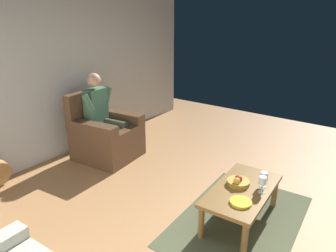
% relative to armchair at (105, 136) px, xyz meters
% --- Properties ---
extents(ground_plane, '(7.56, 7.56, 0.00)m').
position_rel_armchair_xyz_m(ground_plane, '(0.32, 2.54, -0.34)').
color(ground_plane, '#AA794B').
extents(wall_back, '(5.92, 0.06, 2.58)m').
position_rel_armchair_xyz_m(wall_back, '(0.32, -0.64, 0.95)').
color(wall_back, silver).
rests_on(wall_back, ground).
extents(rug, '(1.78, 1.21, 0.01)m').
position_rel_armchair_xyz_m(rug, '(0.26, 2.30, -0.33)').
color(rug, '#4B5136').
rests_on(rug, ground).
extents(armchair, '(0.88, 0.91, 0.99)m').
position_rel_armchair_xyz_m(armchair, '(0.00, 0.00, 0.00)').
color(armchair, brown).
rests_on(armchair, ground).
extents(person_seated, '(0.61, 0.64, 1.27)m').
position_rel_armchair_xyz_m(person_seated, '(0.00, -0.01, 0.33)').
color(person_seated, '#437053').
rests_on(person_seated, ground).
extents(coffee_table, '(1.06, 0.58, 0.38)m').
position_rel_armchair_xyz_m(coffee_table, '(0.26, 2.30, -0.01)').
color(coffee_table, brown).
rests_on(coffee_table, ground).
extents(wine_glass_near, '(0.08, 0.08, 0.16)m').
position_rel_armchair_xyz_m(wine_glass_near, '(0.10, 2.46, 0.16)').
color(wine_glass_near, silver).
rests_on(wine_glass_near, coffee_table).
extents(wine_glass_far, '(0.08, 0.08, 0.17)m').
position_rel_armchair_xyz_m(wine_glass_far, '(0.21, 2.48, 0.17)').
color(wine_glass_far, silver).
rests_on(wine_glass_far, coffee_table).
extents(fruit_bowl, '(0.24, 0.24, 0.11)m').
position_rel_armchair_xyz_m(fruit_bowl, '(0.22, 2.23, 0.08)').
color(fruit_bowl, olive).
rests_on(fruit_bowl, coffee_table).
extents(decorative_dish, '(0.21, 0.21, 0.02)m').
position_rel_armchair_xyz_m(decorative_dish, '(0.52, 2.40, 0.06)').
color(decorative_dish, gold).
rests_on(decorative_dish, coffee_table).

